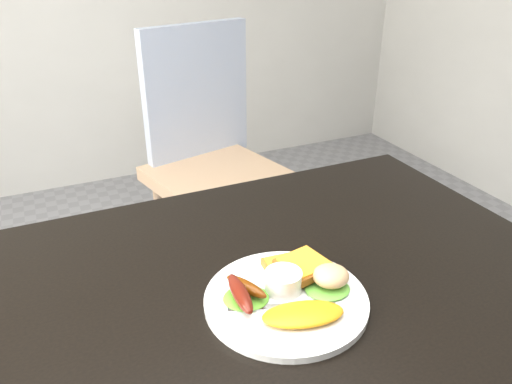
{
  "coord_description": "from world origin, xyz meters",
  "views": [
    {
      "loc": [
        -0.28,
        -0.64,
        1.29
      ],
      "look_at": [
        0.04,
        0.06,
        0.9
      ],
      "focal_mm": 35.0,
      "sensor_mm": 36.0,
      "label": 1
    }
  ],
  "objects": [
    {
      "name": "dining_table",
      "position": [
        0.0,
        0.0,
        0.73
      ],
      "size": [
        1.2,
        0.8,
        0.04
      ],
      "primitive_type": "cube",
      "color": "black",
      "rests_on": "ground"
    },
    {
      "name": "dining_chair",
      "position": [
        0.32,
        1.06,
        0.45
      ],
      "size": [
        0.57,
        0.57,
        0.06
      ],
      "primitive_type": "cube",
      "rotation": [
        0.0,
        0.0,
        0.24
      ],
      "color": "tan",
      "rests_on": "ground"
    },
    {
      "name": "person",
      "position": [
        0.05,
        0.54,
        0.72
      ],
      "size": [
        0.61,
        0.52,
        1.44
      ],
      "primitive_type": "imported",
      "rotation": [
        0.0,
        0.0,
        2.74
      ],
      "color": "navy",
      "rests_on": "ground"
    },
    {
      "name": "plate",
      "position": [
        0.04,
        -0.06,
        0.76
      ],
      "size": [
        0.27,
        0.27,
        0.01
      ],
      "primitive_type": "cylinder",
      "color": "white",
      "rests_on": "dining_table"
    },
    {
      "name": "lettuce_left",
      "position": [
        -0.03,
        -0.04,
        0.77
      ],
      "size": [
        0.09,
        0.09,
        0.01
      ],
      "primitive_type": "ellipsoid",
      "rotation": [
        0.0,
        0.0,
        -0.24
      ],
      "color": "#589025",
      "rests_on": "plate"
    },
    {
      "name": "lettuce_right",
      "position": [
        0.11,
        -0.07,
        0.77
      ],
      "size": [
        0.09,
        0.08,
        0.01
      ],
      "primitive_type": "ellipsoid",
      "rotation": [
        0.0,
        0.0,
        -0.2
      ],
      "color": "#4E8C1D",
      "rests_on": "plate"
    },
    {
      "name": "omelette",
      "position": [
        0.03,
        -0.12,
        0.77
      ],
      "size": [
        0.14,
        0.09,
        0.02
      ],
      "primitive_type": "ellipsoid",
      "rotation": [
        0.0,
        0.0,
        -0.25
      ],
      "color": "orange",
      "rests_on": "plate"
    },
    {
      "name": "sausage_a",
      "position": [
        -0.04,
        -0.04,
        0.78
      ],
      "size": [
        0.03,
        0.11,
        0.03
      ],
      "primitive_type": "ellipsoid",
      "rotation": [
        0.0,
        0.0,
        -0.08
      ],
      "color": "#5E0909",
      "rests_on": "lettuce_left"
    },
    {
      "name": "sausage_b",
      "position": [
        -0.02,
        -0.03,
        0.78
      ],
      "size": [
        0.06,
        0.09,
        0.02
      ],
      "primitive_type": "ellipsoid",
      "rotation": [
        0.0,
        0.0,
        0.44
      ],
      "color": "#6B2F09",
      "rests_on": "lettuce_left"
    },
    {
      "name": "ramekin",
      "position": [
        0.04,
        -0.04,
        0.78
      ],
      "size": [
        0.07,
        0.07,
        0.04
      ],
      "primitive_type": "cylinder",
      "rotation": [
        0.0,
        0.0,
        -0.07
      ],
      "color": "white",
      "rests_on": "plate"
    },
    {
      "name": "toast_a",
      "position": [
        0.07,
        0.0,
        0.77
      ],
      "size": [
        0.09,
        0.09,
        0.01
      ],
      "primitive_type": "cube",
      "rotation": [
        0.0,
        0.0,
        -0.08
      ],
      "color": "olive",
      "rests_on": "plate"
    },
    {
      "name": "toast_b",
      "position": [
        0.09,
        -0.01,
        0.78
      ],
      "size": [
        0.09,
        0.09,
        0.01
      ],
      "primitive_type": "cube",
      "rotation": [
        0.0,
        0.0,
        0.2
      ],
      "color": "#955419",
      "rests_on": "toast_a"
    },
    {
      "name": "potato_salad",
      "position": [
        0.12,
        -0.06,
        0.79
      ],
      "size": [
        0.07,
        0.07,
        0.03
      ],
      "primitive_type": "ellipsoid",
      "rotation": [
        0.0,
        0.0,
        -0.17
      ],
      "color": "beige",
      "rests_on": "lettuce_right"
    },
    {
      "name": "fork",
      "position": [
        0.0,
        -0.07,
        0.76
      ],
      "size": [
        0.14,
        0.06,
        0.0
      ],
      "primitive_type": "cube",
      "rotation": [
        0.0,
        0.0,
        -0.34
      ],
      "color": "#ADAFB7",
      "rests_on": "plate"
    }
  ]
}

